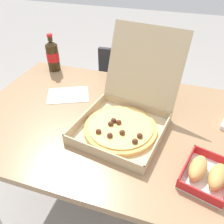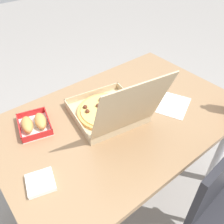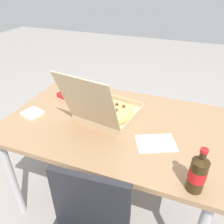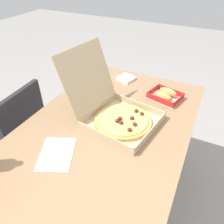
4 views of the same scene
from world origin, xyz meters
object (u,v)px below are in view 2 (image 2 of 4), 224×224
bread_side_box (34,124)px  paper_menu (174,105)px  napkin_pile (41,182)px  pizza_box_open (110,111)px

bread_side_box → paper_menu: bread_side_box is taller
napkin_pile → paper_menu: bearing=179.6°
pizza_box_open → bread_side_box: size_ratio=2.35×
pizza_box_open → napkin_pile: size_ratio=4.74×
napkin_pile → pizza_box_open: bearing=-163.2°
bread_side_box → paper_menu: bearing=154.6°
pizza_box_open → bread_side_box: (0.34, -0.18, -0.02)m
paper_menu → napkin_pile: (0.82, -0.01, 0.01)m
bread_side_box → pizza_box_open: bearing=152.0°
pizza_box_open → bread_side_box: pizza_box_open is taller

